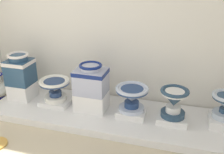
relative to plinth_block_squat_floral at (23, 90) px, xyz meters
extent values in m
cube|color=white|center=(1.32, -0.05, -0.16)|extent=(3.19, 0.92, 0.09)
cube|color=white|center=(0.00, 0.00, 0.00)|extent=(0.31, 0.32, 0.22)
cube|color=navy|center=(0.00, 0.00, 0.28)|extent=(0.33, 0.31, 0.35)
cube|color=white|center=(0.00, 0.00, 0.42)|extent=(0.34, 0.32, 0.05)
cylinder|color=navy|center=(0.00, 0.00, 0.49)|extent=(0.26, 0.26, 0.07)
torus|color=white|center=(0.00, 0.00, 0.53)|extent=(0.28, 0.28, 0.04)
cube|color=white|center=(0.54, -0.03, -0.08)|extent=(0.40, 0.32, 0.06)
cylinder|color=white|center=(0.54, -0.03, -0.02)|extent=(0.30, 0.30, 0.06)
cylinder|color=navy|center=(0.54, -0.03, 0.04)|extent=(0.17, 0.17, 0.07)
cone|color=white|center=(0.54, -0.03, 0.15)|extent=(0.41, 0.41, 0.15)
cylinder|color=navy|center=(0.54, -0.03, 0.20)|extent=(0.40, 0.40, 0.03)
torus|color=white|center=(0.54, -0.03, 0.22)|extent=(0.41, 0.41, 0.04)
cylinder|color=navy|center=(0.54, -0.03, 0.22)|extent=(0.28, 0.28, 0.01)
cube|color=white|center=(1.06, -0.04, 0.01)|extent=(0.40, 0.31, 0.24)
cube|color=#ACB3CF|center=(1.06, -0.04, 0.29)|extent=(0.39, 0.31, 0.32)
cube|color=navy|center=(1.06, -0.04, 0.41)|extent=(0.40, 0.32, 0.05)
cylinder|color=#ACB3CF|center=(1.06, -0.04, 0.48)|extent=(0.26, 0.26, 0.06)
torus|color=navy|center=(1.06, -0.04, 0.50)|extent=(0.29, 0.29, 0.04)
cube|color=white|center=(1.59, -0.06, -0.07)|extent=(0.36, 0.29, 0.08)
cylinder|color=silver|center=(1.59, -0.06, 0.00)|extent=(0.32, 0.32, 0.05)
cylinder|color=navy|center=(1.59, -0.06, 0.06)|extent=(0.18, 0.18, 0.07)
cone|color=silver|center=(1.59, -0.06, 0.18)|extent=(0.40, 0.40, 0.17)
cylinder|color=navy|center=(1.59, -0.06, 0.25)|extent=(0.39, 0.39, 0.03)
torus|color=silver|center=(1.59, -0.06, 0.27)|extent=(0.41, 0.41, 0.04)
cylinder|color=navy|center=(1.59, -0.06, 0.26)|extent=(0.28, 0.28, 0.01)
cube|color=white|center=(2.10, -0.05, -0.07)|extent=(0.36, 0.30, 0.08)
cylinder|color=navy|center=(2.10, -0.05, 0.00)|extent=(0.29, 0.29, 0.06)
cylinder|color=white|center=(2.10, -0.05, 0.07)|extent=(0.18, 0.18, 0.08)
cone|color=navy|center=(2.10, -0.05, 0.20)|extent=(0.32, 0.32, 0.19)
cylinder|color=white|center=(2.10, -0.05, 0.28)|extent=(0.31, 0.31, 0.03)
torus|color=navy|center=(2.10, -0.05, 0.30)|extent=(0.33, 0.33, 0.04)
cylinder|color=white|center=(2.10, -0.05, 0.29)|extent=(0.22, 0.22, 0.01)
cube|color=white|center=(2.67, 0.04, -0.06)|extent=(0.32, 0.35, 0.11)
cylinder|color=silver|center=(2.67, 0.04, 0.03)|extent=(0.26, 0.26, 0.07)
cylinder|color=navy|center=(-0.43, 0.03, -0.19)|extent=(0.14, 0.14, 0.03)
camera|label=1|loc=(2.17, -2.88, 1.63)|focal=42.19mm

